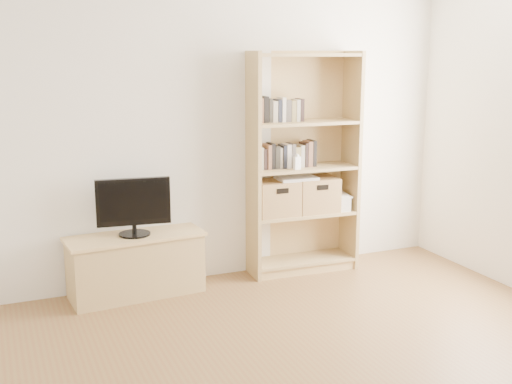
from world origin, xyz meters
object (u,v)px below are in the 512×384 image
baby_monitor (297,163)px  laptop (296,178)px  tv_stand (136,266)px  television (134,207)px  basket_left (276,198)px  basket_right (315,194)px  bookshelf (303,164)px

baby_monitor → laptop: 0.18m
tv_stand → baby_monitor: 1.62m
television → baby_monitor: bearing=4.1°
basket_left → baby_monitor: bearing=-34.6°
tv_stand → basket_right: 1.71m
bookshelf → television: size_ratio=3.34×
tv_stand → basket_right: size_ratio=2.83×
bookshelf → baby_monitor: bookshelf is taller
bookshelf → basket_right: size_ratio=5.26×
television → basket_left: size_ratio=1.59×
baby_monitor → basket_left: baby_monitor is taller
television → laptop: 1.46m
television → basket_right: 1.65m
tv_stand → bookshelf: bookshelf is taller
basket_right → baby_monitor: bearing=-154.6°
tv_stand → basket_right: (1.65, 0.01, 0.46)m
tv_stand → basket_left: size_ratio=2.87×
tv_stand → basket_right: bearing=-4.2°
basket_left → basket_right: (0.38, -0.02, 0.00)m
baby_monitor → basket_right: (0.23, 0.09, -0.32)m
bookshelf → television: (-1.53, -0.02, -0.24)m
tv_stand → baby_monitor: baby_monitor is taller
bookshelf → baby_monitor: size_ratio=17.72×
tv_stand → television: (0.00, 0.00, 0.50)m
bookshelf → laptop: bearing=-168.2°
tv_stand → baby_monitor: bearing=-7.8°
laptop → baby_monitor: bearing=-111.0°
tv_stand → laptop: (1.46, 0.01, 0.62)m
television → basket_left: television is taller
tv_stand → television: television is taller
baby_monitor → basket_right: 0.40m
bookshelf → basket_left: (-0.26, 0.01, -0.28)m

